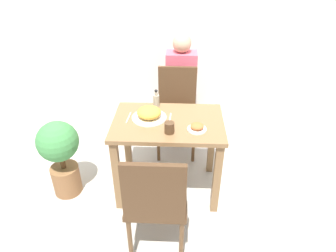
# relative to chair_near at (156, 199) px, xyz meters

# --- Properties ---
(ground_plane) EXTENTS (16.00, 16.00, 0.00)m
(ground_plane) POSITION_rel_chair_near_xyz_m (0.05, 0.67, -0.52)
(ground_plane) COLOR #B7B2A8
(wall_back) EXTENTS (8.00, 0.05, 2.60)m
(wall_back) POSITION_rel_chair_near_xyz_m (0.05, 2.13, 0.78)
(wall_back) COLOR beige
(wall_back) RESTS_ON ground_plane
(dining_table) EXTENTS (0.92, 0.63, 0.73)m
(dining_table) POSITION_rel_chair_near_xyz_m (0.05, 0.67, 0.08)
(dining_table) COLOR olive
(dining_table) RESTS_ON ground_plane
(chair_near) EXTENTS (0.42, 0.42, 0.91)m
(chair_near) POSITION_rel_chair_near_xyz_m (0.00, 0.00, 0.00)
(chair_near) COLOR #4C331E
(chair_near) RESTS_ON ground_plane
(chair_far) EXTENTS (0.42, 0.42, 0.91)m
(chair_far) POSITION_rel_chair_near_xyz_m (0.11, 1.33, 0.00)
(chair_far) COLOR #4C331E
(chair_far) RESTS_ON ground_plane
(food_plate) EXTENTS (0.29, 0.29, 0.10)m
(food_plate) POSITION_rel_chair_near_xyz_m (-0.11, 0.70, 0.26)
(food_plate) COLOR white
(food_plate) RESTS_ON dining_table
(side_plate) EXTENTS (0.15, 0.15, 0.06)m
(side_plate) POSITION_rel_chair_near_xyz_m (0.28, 0.54, 0.24)
(side_plate) COLOR white
(side_plate) RESTS_ON dining_table
(drink_cup) EXTENTS (0.08, 0.08, 0.09)m
(drink_cup) POSITION_rel_chair_near_xyz_m (0.07, 0.49, 0.26)
(drink_cup) COLOR #4C331E
(drink_cup) RESTS_ON dining_table
(sauce_bottle) EXTENTS (0.06, 0.06, 0.16)m
(sauce_bottle) POSITION_rel_chair_near_xyz_m (-0.06, 0.92, 0.28)
(sauce_bottle) COLOR gray
(sauce_bottle) RESTS_ON dining_table
(fork_utensil) EXTENTS (0.02, 0.17, 0.00)m
(fork_utensil) POSITION_rel_chair_near_xyz_m (-0.28, 0.70, 0.22)
(fork_utensil) COLOR silver
(fork_utensil) RESTS_ON dining_table
(spoon_utensil) EXTENTS (0.02, 0.17, 0.00)m
(spoon_utensil) POSITION_rel_chair_near_xyz_m (0.07, 0.70, 0.22)
(spoon_utensil) COLOR silver
(spoon_utensil) RESTS_ON dining_table
(potted_plant_left) EXTENTS (0.35, 0.35, 0.73)m
(potted_plant_left) POSITION_rel_chair_near_xyz_m (-0.87, 0.58, -0.08)
(potted_plant_left) COLOR brown
(potted_plant_left) RESTS_ON ground_plane
(person_figure) EXTENTS (0.34, 0.22, 1.17)m
(person_figure) POSITION_rel_chair_near_xyz_m (0.15, 1.70, 0.07)
(person_figure) COLOR #2D3347
(person_figure) RESTS_ON ground_plane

